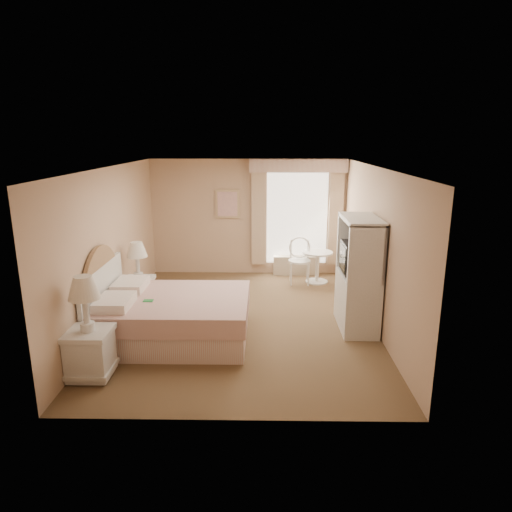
{
  "coord_description": "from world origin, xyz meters",
  "views": [
    {
      "loc": [
        0.32,
        -7.04,
        2.95
      ],
      "look_at": [
        0.2,
        0.3,
        1.03
      ],
      "focal_mm": 32.0,
      "sensor_mm": 36.0,
      "label": 1
    }
  ],
  "objects_px": {
    "round_table": "(317,262)",
    "cafe_chair": "(300,257)",
    "nightstand_far": "(139,285)",
    "armoire": "(358,283)",
    "bed": "(167,315)",
    "nightstand_near": "(89,341)"
  },
  "relations": [
    {
      "from": "round_table",
      "to": "cafe_chair",
      "type": "height_order",
      "value": "cafe_chair"
    },
    {
      "from": "nightstand_near",
      "to": "armoire",
      "type": "distance_m",
      "value": 4.0
    },
    {
      "from": "bed",
      "to": "armoire",
      "type": "xyz_separation_m",
      "value": [
        2.93,
        0.47,
        0.37
      ]
    },
    {
      "from": "nightstand_far",
      "to": "armoire",
      "type": "bearing_deg",
      "value": -11.09
    },
    {
      "from": "nightstand_near",
      "to": "round_table",
      "type": "xyz_separation_m",
      "value": [
        3.29,
        3.94,
        -0.06
      ]
    },
    {
      "from": "bed",
      "to": "nightstand_near",
      "type": "bearing_deg",
      "value": -122.15
    },
    {
      "from": "armoire",
      "to": "nightstand_far",
      "type": "bearing_deg",
      "value": 168.91
    },
    {
      "from": "cafe_chair",
      "to": "round_table",
      "type": "bearing_deg",
      "value": 3.7
    },
    {
      "from": "nightstand_near",
      "to": "nightstand_far",
      "type": "bearing_deg",
      "value": 90.0
    },
    {
      "from": "bed",
      "to": "nightstand_near",
      "type": "relative_size",
      "value": 1.68
    },
    {
      "from": "cafe_chair",
      "to": "armoire",
      "type": "height_order",
      "value": "armoire"
    },
    {
      "from": "round_table",
      "to": "armoire",
      "type": "distance_m",
      "value": 2.36
    },
    {
      "from": "nightstand_near",
      "to": "armoire",
      "type": "bearing_deg",
      "value": 23.99
    },
    {
      "from": "round_table",
      "to": "armoire",
      "type": "bearing_deg",
      "value": -81.03
    },
    {
      "from": "nightstand_far",
      "to": "cafe_chair",
      "type": "xyz_separation_m",
      "value": [
        2.92,
        1.59,
        0.1
      ]
    },
    {
      "from": "bed",
      "to": "armoire",
      "type": "height_order",
      "value": "armoire"
    },
    {
      "from": "nightstand_far",
      "to": "bed",
      "type": "bearing_deg",
      "value": -58.62
    },
    {
      "from": "bed",
      "to": "armoire",
      "type": "bearing_deg",
      "value": 9.16
    },
    {
      "from": "nightstand_far",
      "to": "round_table",
      "type": "distance_m",
      "value": 3.66
    },
    {
      "from": "round_table",
      "to": "cafe_chair",
      "type": "bearing_deg",
      "value": -177.94
    },
    {
      "from": "bed",
      "to": "cafe_chair",
      "type": "distance_m",
      "value": 3.54
    },
    {
      "from": "cafe_chair",
      "to": "armoire",
      "type": "xyz_separation_m",
      "value": [
        0.74,
        -2.3,
        0.19
      ]
    }
  ]
}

